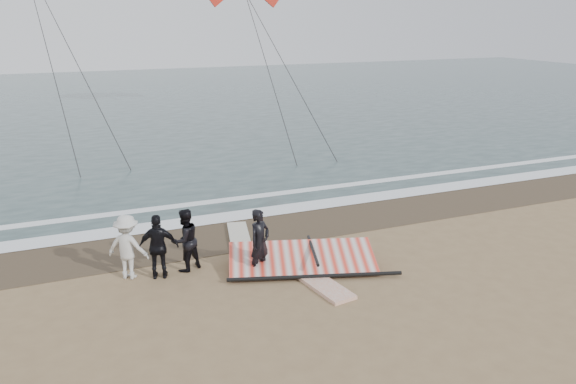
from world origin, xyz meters
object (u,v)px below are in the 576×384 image
sail_rig (298,259)px  man_main (260,242)px  board_white (319,282)px  board_cream (239,236)px

sail_rig → man_main: bearing=-178.7°
man_main → board_white: 1.75m
board_cream → sail_rig: sail_rig is taller
man_main → board_cream: 2.62m
board_cream → sail_rig: size_ratio=0.52×
man_main → board_white: size_ratio=0.76×
board_cream → sail_rig: 2.60m
board_white → man_main: bearing=126.9°
man_main → sail_rig: size_ratio=0.41×
man_main → sail_rig: (1.05, 0.02, -0.66)m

